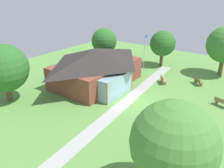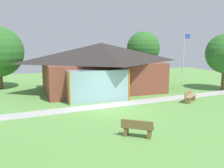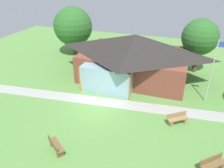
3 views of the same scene
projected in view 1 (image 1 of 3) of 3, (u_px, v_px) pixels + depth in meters
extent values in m
plane|color=#609947|center=(136.00, 101.00, 22.97)|extent=(44.00, 44.00, 0.00)
cube|color=brown|center=(96.00, 73.00, 26.85)|extent=(9.91, 6.63, 2.60)
pyramid|color=#2D2826|center=(96.00, 55.00, 26.01)|extent=(10.91, 7.63, 1.69)
cube|color=#8CB2BF|center=(116.00, 86.00, 23.65)|extent=(4.46, 1.20, 2.34)
cylinder|color=orange|center=(107.00, 95.00, 21.68)|extent=(0.12, 0.12, 2.34)
cylinder|color=orange|center=(132.00, 80.00, 24.97)|extent=(0.12, 0.12, 2.34)
cube|color=#ADADA8|center=(130.00, 99.00, 23.39)|extent=(24.02, 3.65, 0.03)
cylinder|color=silver|center=(144.00, 54.00, 29.84)|extent=(0.08, 0.08, 5.20)
cube|color=blue|center=(146.00, 36.00, 29.18)|extent=(0.60, 0.02, 0.40)
cube|color=brown|center=(198.00, 81.00, 26.74)|extent=(1.40, 1.34, 0.06)
cube|color=brown|center=(196.00, 81.00, 27.34)|extent=(0.39, 0.40, 0.39)
cube|color=brown|center=(200.00, 85.00, 26.34)|extent=(0.39, 0.40, 0.39)
cube|color=brown|center=(197.00, 79.00, 26.64)|extent=(1.15, 1.06, 0.36)
cube|color=olive|center=(222.00, 102.00, 21.79)|extent=(0.85, 1.56, 0.06)
cube|color=olive|center=(217.00, 102.00, 22.29)|extent=(0.43, 0.27, 0.39)
cube|color=olive|center=(222.00, 101.00, 21.60)|extent=(0.49, 1.45, 0.36)
cube|color=#9E7A51|center=(163.00, 80.00, 27.14)|extent=(1.47, 1.25, 0.06)
cube|color=#9E7A51|center=(162.00, 80.00, 27.75)|extent=(0.37, 0.42, 0.39)
cube|color=#9E7A51|center=(164.00, 83.00, 26.73)|extent=(0.37, 0.42, 0.39)
cube|color=#9E7A51|center=(162.00, 78.00, 27.06)|extent=(1.24, 0.95, 0.36)
cube|color=brown|center=(184.00, 115.00, 19.53)|extent=(1.46, 1.25, 0.06)
cube|color=brown|center=(178.00, 119.00, 19.49)|extent=(0.37, 0.42, 0.39)
cube|color=brown|center=(190.00, 117.00, 19.77)|extent=(0.37, 0.42, 0.39)
cube|color=brown|center=(186.00, 114.00, 19.28)|extent=(1.23, 0.95, 0.36)
cylinder|color=brown|center=(221.00, 67.00, 29.39)|extent=(0.51, 0.51, 2.36)
cylinder|color=brown|center=(161.00, 59.00, 33.06)|extent=(0.46, 0.46, 1.98)
sphere|color=#2D6B28|center=(163.00, 43.00, 32.13)|extent=(3.63, 3.63, 3.63)
cylinder|color=brown|center=(9.00, 93.00, 22.80)|extent=(0.51, 0.51, 1.72)
sphere|color=#2D6B28|center=(4.00, 68.00, 21.78)|extent=(4.68, 4.68, 4.68)
sphere|color=#4C8C38|center=(174.00, 143.00, 11.00)|extent=(4.38, 4.38, 4.38)
cylinder|color=brown|center=(104.00, 58.00, 32.95)|extent=(0.46, 0.46, 2.37)
sphere|color=#2D6B28|center=(104.00, 41.00, 31.96)|extent=(3.59, 3.59, 3.59)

